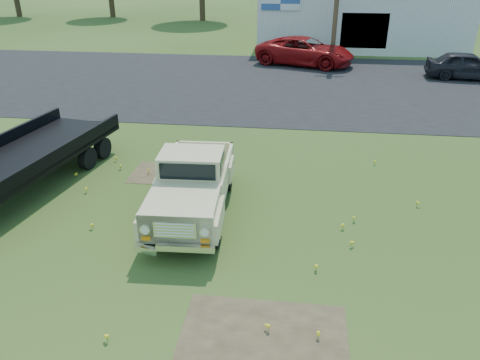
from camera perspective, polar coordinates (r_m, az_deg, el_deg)
name	(u,v)px	position (r m, az deg, el deg)	size (l,w,h in m)	color
ground	(211,240)	(11.30, -3.57, -7.29)	(140.00, 140.00, 0.00)	#2C4717
asphalt_lot	(262,83)	(25.11, 2.67, 11.71)	(90.00, 14.00, 0.02)	black
dirt_patch_a	(264,338)	(8.82, 2.89, -18.65)	(3.00, 2.00, 0.01)	#453624
dirt_patch_b	(168,174)	(14.70, -8.81, 0.77)	(2.20, 1.60, 0.01)	#453624
commercial_building	(359,15)	(36.72, 14.28, 18.88)	(14.20, 8.20, 4.15)	#BCBCB7
vintage_pickup_truck	(193,183)	(12.01, -5.80, -0.42)	(1.87, 4.82, 1.75)	#D1BD8C
flatbed_trailer	(22,154)	(14.81, -25.08, 2.91)	(2.43, 7.29, 1.99)	black
red_pickup	(305,51)	(29.49, 7.93, 15.26)	(2.69, 5.83, 1.62)	maroon
dark_sedan	(467,66)	(28.54, 25.92, 12.42)	(1.69, 4.19, 1.43)	black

